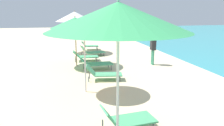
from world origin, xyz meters
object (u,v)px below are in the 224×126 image
object	(u,v)px
person_walking_mid	(153,47)
lounger_farthest_shoreside	(89,45)
lounger_second_shoreside	(126,119)
lounger_third_shoreside	(103,73)
umbrella_second	(118,17)
lounger_fourth_shoreside	(85,56)
lounger_farthest_inland	(92,52)
umbrella_farthest	(75,17)
lounger_fourth_inland	(96,63)
umbrella_fourth	(75,23)
umbrella_third	(84,25)

from	to	relation	value
person_walking_mid	lounger_farthest_shoreside	bearing A→B (deg)	-58.18
lounger_second_shoreside	lounger_third_shoreside	distance (m)	3.92
umbrella_second	lounger_third_shoreside	xyz separation A→B (m)	(0.57, 4.82, -2.33)
lounger_second_shoreside	umbrella_second	bearing A→B (deg)	-122.27
lounger_fourth_shoreside	lounger_farthest_inland	size ratio (longest dim) A/B	0.91
umbrella_farthest	lounger_farthest_inland	distance (m)	2.64
lounger_fourth_inland	umbrella_farthest	distance (m)	5.19
lounger_third_shoreside	umbrella_fourth	bearing A→B (deg)	118.65
umbrella_second	lounger_third_shoreside	size ratio (longest dim) A/B	1.93
umbrella_third	umbrella_farthest	xyz separation A→B (m)	(0.08, 7.57, 0.11)
umbrella_third	lounger_farthest_inland	distance (m)	6.68
lounger_third_shoreside	lounger_fourth_inland	size ratio (longest dim) A/B	0.99
umbrella_second	lounger_farthest_shoreside	xyz separation A→B (m)	(0.85, 12.15, -2.29)
lounger_farthest_inland	lounger_fourth_inland	bearing A→B (deg)	-104.43
lounger_third_shoreside	lounger_fourth_inland	xyz separation A→B (m)	(-0.05, 1.66, 0.03)
umbrella_second	umbrella_farthest	size ratio (longest dim) A/B	1.06
lounger_second_shoreside	lounger_farthest_inland	bearing A→B (deg)	81.45
lounger_second_shoreside	umbrella_farthest	xyz separation A→B (m)	(-0.60, 10.29, 2.10)
umbrella_farthest	lounger_farthest_shoreside	world-z (taller)	umbrella_farthest
lounger_fourth_inland	umbrella_fourth	bearing A→B (deg)	128.79
lounger_fourth_shoreside	lounger_farthest_inland	world-z (taller)	lounger_farthest_inland
lounger_second_shoreside	umbrella_fourth	size ratio (longest dim) A/B	0.53
lounger_third_shoreside	person_walking_mid	world-z (taller)	person_walking_mid
umbrella_second	lounger_farthest_inland	distance (m)	10.21
lounger_second_shoreside	lounger_fourth_inland	xyz separation A→B (m)	(0.09, 5.58, 0.03)
lounger_second_shoreside	lounger_fourth_shoreside	world-z (taller)	lounger_second_shoreside
lounger_fourth_inland	lounger_farthest_inland	size ratio (longest dim) A/B	0.99
umbrella_fourth	person_walking_mid	distance (m)	4.11
lounger_third_shoreside	umbrella_third	bearing A→B (deg)	-114.65
lounger_farthest_shoreside	lounger_farthest_inland	bearing A→B (deg)	-88.16
lounger_farthest_inland	umbrella_second	bearing A→B (deg)	-104.93
lounger_fourth_shoreside	lounger_fourth_inland	distance (m)	2.08
lounger_fourth_shoreside	lounger_third_shoreside	bearing A→B (deg)	-82.24
lounger_third_shoreside	lounger_fourth_shoreside	distance (m)	3.74
lounger_second_shoreside	lounger_farthest_inland	world-z (taller)	lounger_farthest_inland
lounger_farthest_shoreside	person_walking_mid	size ratio (longest dim) A/B	0.80
umbrella_third	umbrella_farthest	size ratio (longest dim) A/B	0.91
lounger_farthest_shoreside	person_walking_mid	bearing A→B (deg)	-58.48
umbrella_second	umbrella_farthest	distance (m)	11.19
umbrella_second	umbrella_third	distance (m)	3.65
umbrella_third	person_walking_mid	xyz separation A→B (m)	(3.80, 3.28, -1.33)
umbrella_fourth	umbrella_farthest	distance (m)	3.74
lounger_third_shoreside	person_walking_mid	bearing A→B (deg)	44.55
umbrella_third	lounger_fourth_inland	xyz separation A→B (m)	(0.77, 2.86, -1.96)
umbrella_second	person_walking_mid	world-z (taller)	umbrella_second
umbrella_fourth	umbrella_second	bearing A→B (deg)	-87.41
umbrella_fourth	umbrella_farthest	xyz separation A→B (m)	(0.17, 3.73, 0.22)
lounger_fourth_inland	lounger_third_shoreside	bearing A→B (deg)	-91.04
umbrella_second	lounger_fourth_shoreside	size ratio (longest dim) A/B	2.07
lounger_second_shoreside	umbrella_third	distance (m)	3.44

